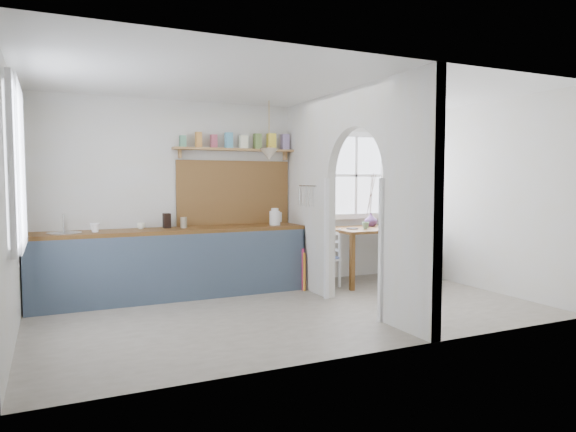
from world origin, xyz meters
name	(u,v)px	position (x,y,z in m)	size (l,w,h in m)	color
floor	(296,311)	(0.00, 0.00, 0.00)	(5.80, 3.20, 0.01)	gray
ceiling	(296,85)	(0.00, 0.00, 2.60)	(5.80, 3.20, 0.01)	silver
walls	(296,200)	(0.00, 0.00, 1.30)	(5.81, 3.21, 2.60)	silver
partition	(346,186)	(0.70, 0.06, 1.45)	(0.12, 3.20, 2.60)	silver
kitchen_window	(13,167)	(-2.87, 0.00, 1.65)	(0.10, 1.16, 1.50)	white
nook_window	(356,176)	(1.80, 1.56, 1.60)	(1.76, 0.10, 1.30)	white
counter	(174,262)	(-1.13, 1.33, 0.46)	(3.50, 0.60, 0.90)	brown
sink	(64,234)	(-2.43, 1.30, 0.89)	(0.40, 0.40, 0.02)	#BEBEBE
backsplash	(234,193)	(-0.20, 1.58, 1.35)	(1.65, 0.03, 0.90)	brown
shelf	(236,146)	(-0.20, 1.49, 2.01)	(1.75, 0.20, 0.21)	#AA7846
pendant_lamp	(269,154)	(0.15, 1.15, 1.88)	(0.26, 0.26, 0.16)	beige
utensil_rail	(308,186)	(0.61, 0.90, 1.45)	(0.02, 0.02, 0.50)	#BEBEBE
dining_table	(372,255)	(1.79, 1.06, 0.41)	(1.31, 0.87, 0.82)	brown
chair_left	(323,258)	(0.92, 1.04, 0.42)	(0.38, 0.38, 0.84)	white
chair_right	(428,251)	(2.79, 1.02, 0.42)	(0.38, 0.38, 0.84)	white
kettle	(275,217)	(0.27, 1.23, 1.02)	(0.20, 0.16, 0.24)	white
mug_a	(95,228)	(-2.09, 1.24, 0.95)	(0.12, 0.12, 0.11)	white
mug_b	(141,226)	(-1.52, 1.42, 0.94)	(0.11, 0.11, 0.08)	white
knife_block	(167,221)	(-1.19, 1.42, 1.00)	(0.09, 0.12, 0.19)	black
jar	(184,223)	(-0.98, 1.36, 0.97)	(0.09, 0.09, 0.14)	gray
towel_magenta	(303,271)	(0.58, 0.97, 0.28)	(0.02, 0.03, 0.61)	#DC336C
towel_orange	(304,273)	(0.58, 0.93, 0.25)	(0.02, 0.03, 0.56)	orange
bowl	(397,225)	(2.13, 0.93, 0.85)	(0.28, 0.28, 0.07)	white
table_cup	(366,225)	(1.59, 0.96, 0.87)	(0.11, 0.11, 0.10)	#79A57C
plate	(352,229)	(1.40, 1.01, 0.83)	(0.17, 0.17, 0.01)	black
vase	(371,220)	(1.89, 1.27, 0.92)	(0.20, 0.20, 0.21)	#58346E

